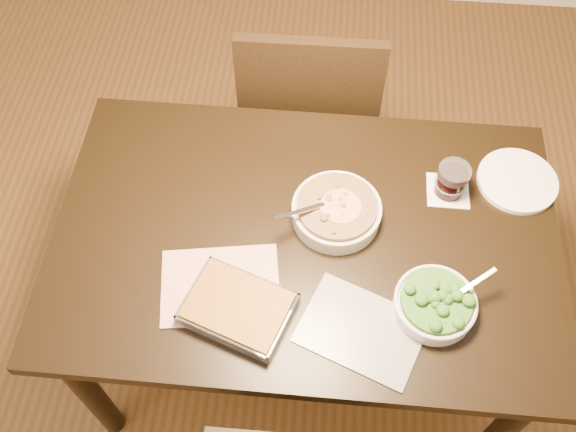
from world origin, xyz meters
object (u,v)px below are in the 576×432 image
object	(u,v)px
table	(305,251)
dinner_plate	(517,181)
baking_dish	(238,308)
broccoli_bowl	(435,304)
wine_tumbler	(452,180)
chair_far	(309,111)
stew_bowl	(336,211)

from	to	relation	value
table	dinner_plate	world-z (taller)	dinner_plate
baking_dish	broccoli_bowl	bearing A→B (deg)	25.89
baking_dish	dinner_plate	bearing A→B (deg)	52.15
table	wine_tumbler	xyz separation A→B (m)	(0.40, 0.18, 0.15)
broccoli_bowl	baking_dish	bearing A→B (deg)	-173.74
chair_far	broccoli_bowl	bearing A→B (deg)	113.40
baking_dish	dinner_plate	size ratio (longest dim) A/B	1.35
table	chair_far	distance (m)	0.65
baking_dish	chair_far	distance (m)	0.92
stew_bowl	broccoli_bowl	xyz separation A→B (m)	(0.26, -0.26, -0.00)
wine_tumbler	dinner_plate	distance (m)	0.21
dinner_plate	chair_far	bearing A→B (deg)	147.19
table	chair_far	bearing A→B (deg)	92.61
table	wine_tumbler	world-z (taller)	wine_tumbler
dinner_plate	wine_tumbler	bearing A→B (deg)	-166.23
chair_far	stew_bowl	bearing A→B (deg)	100.06
stew_bowl	table	bearing A→B (deg)	-142.12
stew_bowl	dinner_plate	bearing A→B (deg)	18.03
wine_tumbler	chair_far	distance (m)	0.68
stew_bowl	wine_tumbler	distance (m)	0.34
wine_tumbler	broccoli_bowl	bearing A→B (deg)	-98.32
broccoli_bowl	dinner_plate	xyz separation A→B (m)	(0.26, 0.43, -0.02)
broccoli_bowl	chair_far	world-z (taller)	chair_far
stew_bowl	baking_dish	world-z (taller)	stew_bowl
broccoli_bowl	table	bearing A→B (deg)	150.53
baking_dish	wine_tumbler	bearing A→B (deg)	57.60
chair_far	baking_dish	bearing A→B (deg)	81.24
broccoli_bowl	stew_bowl	bearing A→B (deg)	135.68
stew_bowl	wine_tumbler	bearing A→B (deg)	20.62
stew_bowl	chair_far	bearing A→B (deg)	100.81
baking_dish	wine_tumbler	distance (m)	0.70
baking_dish	wine_tumbler	size ratio (longest dim) A/B	3.09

